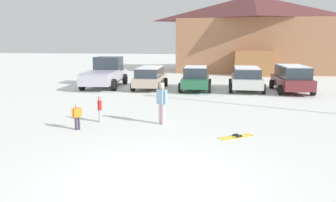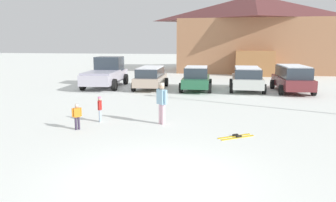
# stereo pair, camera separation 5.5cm
# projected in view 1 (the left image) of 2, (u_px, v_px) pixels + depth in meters

# --- Properties ---
(ground) EXTENTS (160.00, 160.00, 0.00)m
(ground) POSITION_uv_depth(u_px,v_px,m) (156.00, 180.00, 7.85)
(ground) COLOR white
(ski_lodge) EXTENTS (16.47, 11.68, 8.29)m
(ski_lodge) POSITION_uv_depth(u_px,v_px,m) (252.00, 33.00, 36.28)
(ski_lodge) COLOR #A3704D
(ski_lodge) RESTS_ON ground
(parked_beige_suv) EXTENTS (2.16, 4.41, 1.54)m
(parked_beige_suv) POSITION_uv_depth(u_px,v_px,m) (150.00, 77.00, 22.87)
(parked_beige_suv) COLOR #B7A28F
(parked_beige_suv) RESTS_ON ground
(parked_green_coupe) EXTENTS (2.16, 4.29, 1.63)m
(parked_green_coupe) POSITION_uv_depth(u_px,v_px,m) (196.00, 78.00, 22.21)
(parked_green_coupe) COLOR #256241
(parked_green_coupe) RESTS_ON ground
(parked_silver_wagon) EXTENTS (2.31, 4.42, 1.59)m
(parked_silver_wagon) POSITION_uv_depth(u_px,v_px,m) (246.00, 78.00, 22.01)
(parked_silver_wagon) COLOR silver
(parked_silver_wagon) RESTS_ON ground
(parked_maroon_van) EXTENTS (2.31, 4.58, 1.75)m
(parked_maroon_van) POSITION_uv_depth(u_px,v_px,m) (292.00, 78.00, 21.37)
(parked_maroon_van) COLOR maroon
(parked_maroon_van) RESTS_ON ground
(pickup_truck) EXTENTS (2.75, 5.89, 2.15)m
(pickup_truck) POSITION_uv_depth(u_px,v_px,m) (106.00, 73.00, 23.97)
(pickup_truck) COLOR #B6B1C2
(pickup_truck) RESTS_ON ground
(skier_child_in_red_jacket) EXTENTS (0.22, 0.38, 1.05)m
(skier_child_in_red_jacket) POSITION_uv_depth(u_px,v_px,m) (100.00, 108.00, 13.42)
(skier_child_in_red_jacket) COLOR #9CB0C6
(skier_child_in_red_jacket) RESTS_ON ground
(skier_child_in_orange_jacket) EXTENTS (0.30, 0.26, 0.99)m
(skier_child_in_orange_jacket) POSITION_uv_depth(u_px,v_px,m) (77.00, 115.00, 12.22)
(skier_child_in_orange_jacket) COLOR #3B3047
(skier_child_in_orange_jacket) RESTS_ON ground
(skier_adult_in_blue_parka) EXTENTS (0.48, 0.46, 1.67)m
(skier_adult_in_blue_parka) POSITION_uv_depth(u_px,v_px,m) (162.00, 101.00, 12.99)
(skier_adult_in_blue_parka) COLOR beige
(skier_adult_in_blue_parka) RESTS_ON ground
(pair_of_skis) EXTENTS (1.27, 0.99, 0.08)m
(pair_of_skis) POSITION_uv_depth(u_px,v_px,m) (236.00, 136.00, 11.35)
(pair_of_skis) COLOR yellow
(pair_of_skis) RESTS_ON ground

